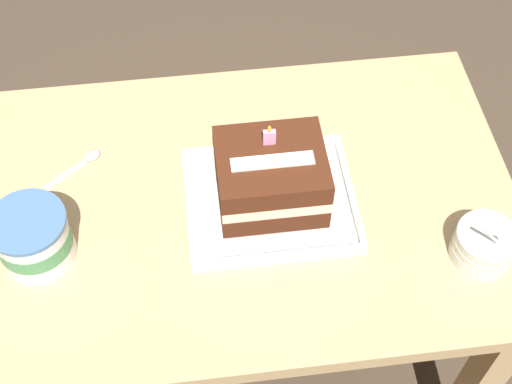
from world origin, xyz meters
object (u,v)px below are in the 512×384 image
ice_cream_tub (33,238)px  serving_spoon_near_tray (87,159)px  bowl_stack (484,245)px  foil_tray (270,201)px  birthday_cake (271,177)px

ice_cream_tub → serving_spoon_near_tray: bearing=69.2°
bowl_stack → serving_spoon_near_tray: 0.77m
serving_spoon_near_tray → foil_tray: bearing=-23.0°
bowl_stack → serving_spoon_near_tray: bowl_stack is taller
birthday_cake → bowl_stack: bearing=-23.7°
birthday_cake → ice_cream_tub: 0.43m
birthday_cake → serving_spoon_near_tray: size_ratio=1.71×
birthday_cake → serving_spoon_near_tray: (-0.35, 0.15, -0.08)m
serving_spoon_near_tray → bowl_stack: bearing=-23.3°
foil_tray → birthday_cake: (-0.00, 0.00, 0.08)m
birthday_cake → serving_spoon_near_tray: 0.38m
serving_spoon_near_tray → birthday_cake: bearing=-23.0°
ice_cream_tub → serving_spoon_near_tray: size_ratio=1.19×
bowl_stack → ice_cream_tub: 0.79m
birthday_cake → bowl_stack: (0.36, -0.16, -0.05)m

